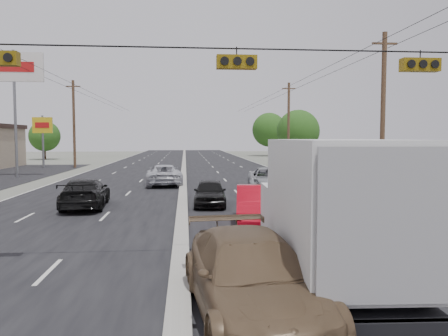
% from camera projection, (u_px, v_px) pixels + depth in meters
% --- Properties ---
extents(ground, '(200.00, 200.00, 0.00)m').
position_uv_depth(ground, '(180.00, 269.00, 11.60)').
color(ground, '#606356').
rests_on(ground, ground).
extents(road_surface, '(20.00, 160.00, 0.02)m').
position_uv_depth(road_surface, '(184.00, 174.00, 41.41)').
color(road_surface, black).
rests_on(road_surface, ground).
extents(center_median, '(0.50, 160.00, 0.20)m').
position_uv_depth(center_median, '(184.00, 173.00, 41.41)').
color(center_median, gray).
rests_on(center_median, ground).
extents(utility_pole_left_c, '(1.60, 0.30, 10.00)m').
position_uv_depth(utility_pole_left_c, '(74.00, 123.00, 49.88)').
color(utility_pole_left_c, '#422D1E').
rests_on(utility_pole_left_c, ground).
extents(utility_pole_right_b, '(1.60, 0.30, 10.00)m').
position_uv_depth(utility_pole_right_b, '(383.00, 112.00, 27.26)').
color(utility_pole_right_b, '#422D1E').
rests_on(utility_pole_right_b, ground).
extents(utility_pole_right_c, '(1.60, 0.30, 10.00)m').
position_uv_depth(utility_pole_right_c, '(289.00, 124.00, 52.10)').
color(utility_pole_right_c, '#422D1E').
rests_on(utility_pole_right_c, ground).
extents(traffic_signals, '(25.00, 0.30, 0.54)m').
position_uv_depth(traffic_signals, '(233.00, 60.00, 11.35)').
color(traffic_signals, black).
rests_on(traffic_signals, ground).
extents(pole_sign_billboard, '(5.00, 0.25, 11.00)m').
position_uv_depth(pole_sign_billboard, '(14.00, 75.00, 37.52)').
color(pole_sign_billboard, slate).
rests_on(pole_sign_billboard, ground).
extents(pole_sign_far, '(2.20, 0.25, 6.00)m').
position_uv_depth(pole_sign_far, '(43.00, 129.00, 49.62)').
color(pole_sign_far, slate).
rests_on(pole_sign_far, ground).
extents(tree_left_far, '(4.80, 4.80, 6.12)m').
position_uv_depth(tree_left_far, '(45.00, 136.00, 69.00)').
color(tree_left_far, '#382619').
rests_on(tree_left_far, ground).
extents(tree_right_mid, '(5.60, 5.60, 7.14)m').
position_uv_depth(tree_right_mid, '(298.00, 131.00, 57.35)').
color(tree_right_mid, '#382619').
rests_on(tree_right_mid, ground).
extents(tree_right_far, '(6.40, 6.40, 8.16)m').
position_uv_depth(tree_right_far, '(269.00, 130.00, 82.23)').
color(tree_right_far, '#382619').
rests_on(tree_right_far, ground).
extents(box_truck, '(2.69, 6.90, 3.45)m').
position_uv_depth(box_truck, '(331.00, 212.00, 10.08)').
color(box_truck, black).
rests_on(box_truck, ground).
extents(tan_sedan, '(2.72, 5.63, 1.58)m').
position_uv_depth(tan_sedan, '(251.00, 278.00, 8.41)').
color(tan_sedan, brown).
rests_on(tan_sedan, ground).
extents(red_sedan, '(2.19, 4.84, 1.54)m').
position_uv_depth(red_sedan, '(257.00, 206.00, 17.40)').
color(red_sedan, '#AF0A19').
rests_on(red_sedan, ground).
extents(queue_car_a, '(1.80, 4.02, 1.34)m').
position_uv_depth(queue_car_a, '(210.00, 193.00, 22.27)').
color(queue_car_a, black).
rests_on(queue_car_a, ground).
extents(queue_car_b, '(1.76, 4.22, 1.36)m').
position_uv_depth(queue_car_b, '(321.00, 205.00, 18.06)').
color(queue_car_b, white).
rests_on(queue_car_b, ground).
extents(queue_car_c, '(3.27, 5.96, 1.58)m').
position_uv_depth(queue_car_c, '(270.00, 180.00, 27.43)').
color(queue_car_c, '#989A9F').
rests_on(queue_car_c, ground).
extents(queue_car_d, '(2.10, 4.83, 1.38)m').
position_uv_depth(queue_car_d, '(427.00, 209.00, 17.14)').
color(queue_car_d, '#101E50').
rests_on(queue_car_d, ground).
extents(queue_car_e, '(1.97, 4.31, 1.43)m').
position_uv_depth(queue_car_e, '(346.00, 185.00, 25.78)').
color(queue_car_e, maroon).
rests_on(queue_car_e, ground).
extents(oncoming_near, '(2.43, 5.19, 1.46)m').
position_uv_depth(oncoming_near, '(85.00, 193.00, 21.63)').
color(oncoming_near, black).
rests_on(oncoming_near, ground).
extents(oncoming_far, '(2.86, 5.58, 1.51)m').
position_uv_depth(oncoming_far, '(164.00, 175.00, 31.82)').
color(oncoming_far, '#BABBC3').
rests_on(oncoming_far, ground).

